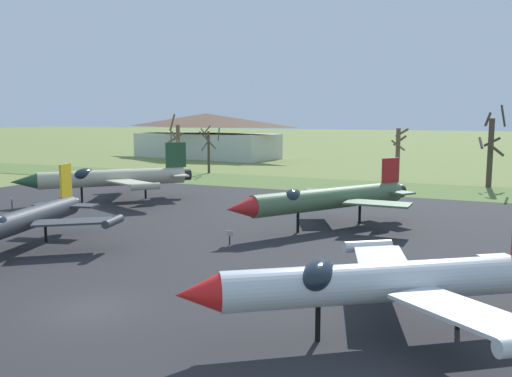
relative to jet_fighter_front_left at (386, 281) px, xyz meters
The scene contains 14 objects.
ground_plane 12.11m from the jet_fighter_front_left, 168.67° to the right, with size 600.00×600.00×0.00m, color olive.
asphalt_apron 16.70m from the jet_fighter_front_left, 134.87° to the left, with size 71.97×46.95×0.05m, color #28282B.
grass_verge_strip 42.89m from the jet_fighter_front_left, 105.83° to the left, with size 131.97×12.00×0.06m, color #546D34.
jet_fighter_front_left is the anchor object (origin of this frame).
jet_fighter_front_right 22.26m from the jet_fighter_front_left, behind, with size 11.14×13.80×4.83m.
jet_fighter_rear_center 19.05m from the jet_fighter_front_left, 113.53° to the left, with size 10.86×14.32×4.85m.
info_placard_rear_center 15.48m from the jet_fighter_front_left, 138.67° to the left, with size 0.54×0.29×1.00m.
jet_fighter_rear_left 36.86m from the jet_fighter_front_left, 144.59° to the left, with size 13.69×13.91×5.48m.
info_placard_rear_left 37.61m from the jet_fighter_front_left, 157.82° to the left, with size 0.50×0.28×1.08m.
bare_tree_far_left 63.93m from the jet_fighter_front_left, 129.24° to the left, with size 3.22×3.54×8.35m.
bare_tree_left_of_center 57.93m from the jet_fighter_front_left, 125.53° to the left, with size 3.02×3.59×6.73m.
bare_tree_center 48.94m from the jet_fighter_front_left, 99.20° to the left, with size 1.92×2.24×6.60m.
bare_tree_right_of_center 47.05m from the jet_fighter_front_left, 86.82° to the left, with size 2.85×2.56×9.27m.
visitor_building 87.25m from the jet_fighter_front_left, 123.76° to the left, with size 30.67×15.51×8.54m.
Camera 1 is at (15.20, -16.94, 8.07)m, focal length 37.98 mm.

